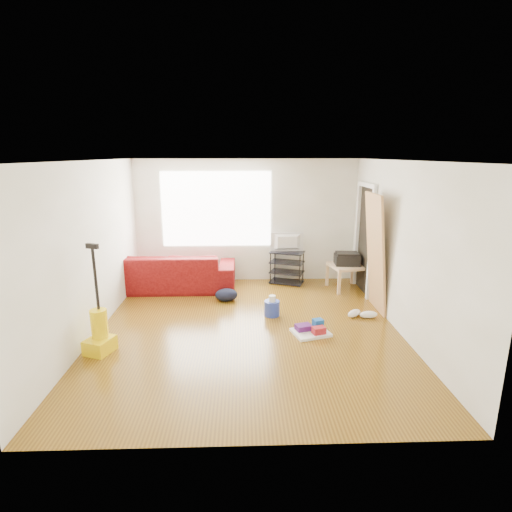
{
  "coord_description": "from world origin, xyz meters",
  "views": [
    {
      "loc": [
        -0.07,
        -5.6,
        2.59
      ],
      "look_at": [
        0.14,
        0.6,
        1.0
      ],
      "focal_mm": 28.0,
      "sensor_mm": 36.0,
      "label": 1
    }
  ],
  "objects_px": {
    "tv_stand": "(287,267)",
    "cleaning_tray": "(312,330)",
    "side_table": "(346,268)",
    "bucket": "(272,315)",
    "backpack": "(226,301)",
    "vacuum": "(99,332)",
    "sofa": "(172,289)"
  },
  "relations": [
    {
      "from": "tv_stand",
      "to": "vacuum",
      "type": "xyz_separation_m",
      "value": [
        -2.83,
        -2.84,
        -0.07
      ]
    },
    {
      "from": "sofa",
      "to": "side_table",
      "type": "height_order",
      "value": "side_table"
    },
    {
      "from": "bucket",
      "to": "cleaning_tray",
      "type": "bearing_deg",
      "value": -52.35
    },
    {
      "from": "tv_stand",
      "to": "side_table",
      "type": "height_order",
      "value": "tv_stand"
    },
    {
      "from": "sofa",
      "to": "backpack",
      "type": "distance_m",
      "value": 1.32
    },
    {
      "from": "sofa",
      "to": "bucket",
      "type": "bearing_deg",
      "value": 142.96
    },
    {
      "from": "sofa",
      "to": "cleaning_tray",
      "type": "relative_size",
      "value": 4.08
    },
    {
      "from": "cleaning_tray",
      "to": "vacuum",
      "type": "bearing_deg",
      "value": -171.31
    },
    {
      "from": "sofa",
      "to": "bucket",
      "type": "relative_size",
      "value": 9.91
    },
    {
      "from": "tv_stand",
      "to": "backpack",
      "type": "xyz_separation_m",
      "value": [
        -1.2,
        -0.98,
        -0.34
      ]
    },
    {
      "from": "side_table",
      "to": "vacuum",
      "type": "relative_size",
      "value": 0.49
    },
    {
      "from": "backpack",
      "to": "vacuum",
      "type": "relative_size",
      "value": 0.28
    },
    {
      "from": "sofa",
      "to": "side_table",
      "type": "bearing_deg",
      "value": 177.89
    },
    {
      "from": "cleaning_tray",
      "to": "vacuum",
      "type": "height_order",
      "value": "vacuum"
    },
    {
      "from": "sofa",
      "to": "tv_stand",
      "type": "relative_size",
      "value": 3.29
    },
    {
      "from": "side_table",
      "to": "bucket",
      "type": "bearing_deg",
      "value": -140.14
    },
    {
      "from": "tv_stand",
      "to": "bucket",
      "type": "xyz_separation_m",
      "value": [
        -0.43,
        -1.69,
        -0.34
      ]
    },
    {
      "from": "bucket",
      "to": "vacuum",
      "type": "xyz_separation_m",
      "value": [
        -2.4,
        -1.15,
        0.27
      ]
    },
    {
      "from": "tv_stand",
      "to": "backpack",
      "type": "relative_size",
      "value": 1.86
    },
    {
      "from": "cleaning_tray",
      "to": "sofa",
      "type": "bearing_deg",
      "value": 138.81
    },
    {
      "from": "tv_stand",
      "to": "cleaning_tray",
      "type": "height_order",
      "value": "tv_stand"
    },
    {
      "from": "tv_stand",
      "to": "side_table",
      "type": "xyz_separation_m",
      "value": [
        1.12,
        -0.4,
        0.07
      ]
    },
    {
      "from": "side_table",
      "to": "bucket",
      "type": "distance_m",
      "value": 2.06
    },
    {
      "from": "bucket",
      "to": "backpack",
      "type": "distance_m",
      "value": 1.05
    },
    {
      "from": "tv_stand",
      "to": "side_table",
      "type": "bearing_deg",
      "value": 1.35
    },
    {
      "from": "bucket",
      "to": "backpack",
      "type": "xyz_separation_m",
      "value": [
        -0.78,
        0.71,
        0.0
      ]
    },
    {
      "from": "sofa",
      "to": "vacuum",
      "type": "bearing_deg",
      "value": 78.71
    },
    {
      "from": "side_table",
      "to": "vacuum",
      "type": "bearing_deg",
      "value": -148.24
    },
    {
      "from": "sofa",
      "to": "tv_stand",
      "type": "distance_m",
      "value": 2.35
    },
    {
      "from": "side_table",
      "to": "cleaning_tray",
      "type": "bearing_deg",
      "value": -116.88
    },
    {
      "from": "backpack",
      "to": "vacuum",
      "type": "bearing_deg",
      "value": -138.32
    },
    {
      "from": "side_table",
      "to": "backpack",
      "type": "xyz_separation_m",
      "value": [
        -2.33,
        -0.58,
        -0.42
      ]
    }
  ]
}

